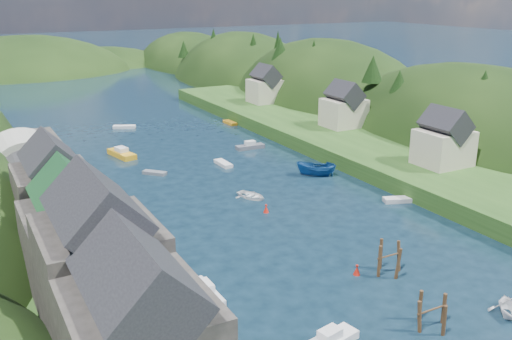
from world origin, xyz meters
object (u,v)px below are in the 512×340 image
channel_buoy_near (357,270)px  piling_cluster_far (389,261)px  channel_buoy_far (266,209)px  piling_cluster_near (432,315)px

channel_buoy_near → piling_cluster_far: bearing=-23.5°
piling_cluster_far → channel_buoy_far: (-2.67, 19.43, -0.83)m
piling_cluster_near → channel_buoy_far: 28.27m
piling_cluster_far → channel_buoy_far: bearing=97.8°
channel_buoy_near → channel_buoy_far: same height
piling_cluster_far → channel_buoy_far: piling_cluster_far is taller
piling_cluster_far → channel_buoy_near: piling_cluster_far is taller
piling_cluster_near → channel_buoy_near: size_ratio=3.05×
piling_cluster_near → piling_cluster_far: bearing=70.2°
piling_cluster_far → channel_buoy_near: (-2.87, 1.25, -0.83)m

